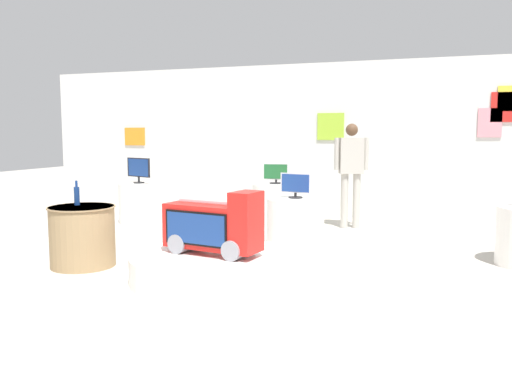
# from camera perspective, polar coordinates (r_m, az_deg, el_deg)

# --- Properties ---
(ground_plane) EXTENTS (30.00, 30.00, 0.00)m
(ground_plane) POSITION_cam_1_polar(r_m,az_deg,el_deg) (5.64, -0.62, -9.75)
(ground_plane) COLOR #B2ADA3
(back_wall_display) EXTENTS (12.52, 0.13, 2.85)m
(back_wall_display) POSITION_cam_1_polar(r_m,az_deg,el_deg) (9.91, 9.04, 5.55)
(back_wall_display) COLOR silver
(back_wall_display) RESTS_ON ground
(main_display_pedestal) EXTENTS (1.75, 1.75, 0.29)m
(main_display_pedestal) POSITION_cam_1_polar(r_m,az_deg,el_deg) (5.68, -4.70, -8.13)
(main_display_pedestal) COLOR white
(main_display_pedestal) RESTS_ON ground
(novelty_firetruck_tv) EXTENTS (1.10, 0.54, 0.69)m
(novelty_firetruck_tv) POSITION_cam_1_polar(r_m,az_deg,el_deg) (5.57, -4.60, -3.89)
(novelty_firetruck_tv) COLOR gray
(novelty_firetruck_tv) RESTS_ON main_display_pedestal
(display_pedestal_left_rear) EXTENTS (0.77, 0.77, 0.70)m
(display_pedestal_left_rear) POSITION_cam_1_polar(r_m,az_deg,el_deg) (7.12, 4.27, -3.46)
(display_pedestal_left_rear) COLOR white
(display_pedestal_left_rear) RESTS_ON ground
(tv_on_left_rear) EXTENTS (0.43, 0.19, 0.33)m
(tv_on_left_rear) POSITION_cam_1_polar(r_m,az_deg,el_deg) (7.04, 4.30, 0.78)
(tv_on_left_rear) COLOR black
(tv_on_left_rear) RESTS_ON display_pedestal_left_rear
(display_pedestal_center_rear) EXTENTS (0.82, 0.82, 0.70)m
(display_pedestal_center_rear) POSITION_cam_1_polar(r_m,az_deg,el_deg) (9.09, 2.18, -1.28)
(display_pedestal_center_rear) COLOR white
(display_pedestal_center_rear) RESTS_ON ground
(tv_on_center_rear) EXTENTS (0.44, 0.23, 0.35)m
(tv_on_center_rear) POSITION_cam_1_polar(r_m,az_deg,el_deg) (9.03, 2.18, 2.03)
(tv_on_center_rear) COLOR black
(tv_on_center_rear) RESTS_ON display_pedestal_center_rear
(display_pedestal_far_right) EXTENTS (0.71, 0.71, 0.70)m
(display_pedestal_far_right) POSITION_cam_1_polar(r_m,az_deg,el_deg) (9.39, -12.52, -1.19)
(display_pedestal_far_right) COLOR white
(display_pedestal_far_right) RESTS_ON ground
(tv_on_far_right) EXTENTS (0.54, 0.21, 0.44)m
(tv_on_far_right) POSITION_cam_1_polar(r_m,az_deg,el_deg) (9.32, -12.61, 2.48)
(tv_on_far_right) COLOR black
(tv_on_far_right) RESTS_ON display_pedestal_far_right
(side_table_round) EXTENTS (0.78, 0.78, 0.71)m
(side_table_round) POSITION_cam_1_polar(r_m,az_deg,el_deg) (6.55, -18.29, -4.51)
(side_table_round) COLOR #9E7F56
(side_table_round) RESTS_ON ground
(bottle_on_side_table) EXTENTS (0.07, 0.07, 0.29)m
(bottle_on_side_table) POSITION_cam_1_polar(r_m,az_deg,el_deg) (6.62, -18.85, -0.33)
(bottle_on_side_table) COLOR navy
(bottle_on_side_table) RESTS_ON side_table_round
(shopper_browsing_near_truck) EXTENTS (0.53, 0.32, 1.72)m
(shopper_browsing_near_truck) POSITION_cam_1_polar(r_m,az_deg,el_deg) (8.76, 10.27, 2.68)
(shopper_browsing_near_truck) COLOR #B2ADA3
(shopper_browsing_near_truck) RESTS_ON ground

